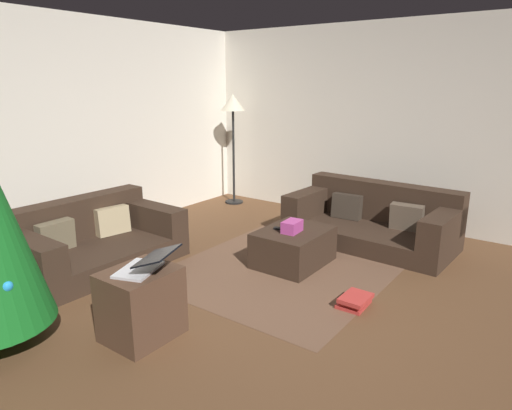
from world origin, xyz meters
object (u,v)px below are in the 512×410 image
object	(u,v)px
couch_left	(91,241)
couch_right	(373,221)
gift_box	(292,226)
tv_remote	(281,229)
book_stack	(355,301)
laptop	(145,264)
side_table	(141,304)
ottoman	(293,247)
corner_lamp	(233,111)

from	to	relation	value
couch_left	couch_right	world-z (taller)	couch_right
gift_box	tv_remote	distance (m)	0.14
tv_remote	book_stack	size ratio (longest dim) A/B	0.50
gift_box	laptop	distance (m)	1.80
couch_right	gift_box	xyz separation A→B (m)	(-1.21, 0.39, 0.17)
side_table	laptop	bearing A→B (deg)	-69.62
ottoman	book_stack	size ratio (longest dim) A/B	2.46
couch_right	couch_left	bearing A→B (deg)	51.32
couch_right	book_stack	xyz separation A→B (m)	(-1.64, -0.52, -0.21)
book_stack	laptop	bearing A→B (deg)	142.52
corner_lamp	laptop	bearing A→B (deg)	-150.39
book_stack	corner_lamp	distance (m)	3.88
laptop	book_stack	world-z (taller)	laptop
ottoman	corner_lamp	world-z (taller)	corner_lamp
couch_left	laptop	distance (m)	1.72
gift_box	corner_lamp	xyz separation A→B (m)	(1.64, 2.08, 0.99)
couch_left	tv_remote	size ratio (longest dim) A/B	10.42
corner_lamp	couch_left	bearing A→B (deg)	-172.46
tv_remote	ottoman	bearing A→B (deg)	-67.70
gift_box	side_table	distance (m)	1.82
gift_box	tv_remote	size ratio (longest dim) A/B	1.39
couch_right	tv_remote	distance (m)	1.32
book_stack	couch_left	bearing A→B (deg)	106.05
laptop	book_stack	bearing A→B (deg)	-37.48
gift_box	corner_lamp	size ratio (longest dim) A/B	0.13
couch_right	side_table	size ratio (longest dim) A/B	3.62
gift_box	side_table	xyz separation A→B (m)	(-1.80, 0.19, -0.17)
ottoman	corner_lamp	xyz separation A→B (m)	(1.58, 2.06, 1.24)
book_stack	corner_lamp	size ratio (longest dim) A/B	0.19
tv_remote	corner_lamp	size ratio (longest dim) A/B	0.10
couch_left	corner_lamp	xyz separation A→B (m)	(2.82, 0.37, 1.17)
book_stack	side_table	bearing A→B (deg)	141.50
couch_right	book_stack	size ratio (longest dim) A/B	6.02
side_table	corner_lamp	bearing A→B (deg)	28.77
couch_left	side_table	size ratio (longest dim) A/B	3.14
couch_right	gift_box	distance (m)	1.28
ottoman	side_table	size ratio (longest dim) A/B	1.48
gift_box	tv_remote	world-z (taller)	gift_box
gift_box	laptop	size ratio (longest dim) A/B	0.45
couch_left	tv_remote	xyz separation A→B (m)	(1.18, -1.58, 0.13)
ottoman	laptop	size ratio (longest dim) A/B	1.60
tv_remote	laptop	world-z (taller)	laptop
ottoman	book_stack	bearing A→B (deg)	-118.39
couch_left	laptop	bearing A→B (deg)	70.34
couch_left	book_stack	xyz separation A→B (m)	(0.75, -2.61, -0.20)
gift_box	laptop	xyz separation A→B (m)	(-1.78, 0.13, 0.16)
gift_box	book_stack	xyz separation A→B (m)	(-0.43, -0.90, -0.38)
couch_left	couch_right	distance (m)	3.18
laptop	corner_lamp	bearing A→B (deg)	29.61
gift_box	side_table	world-z (taller)	side_table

